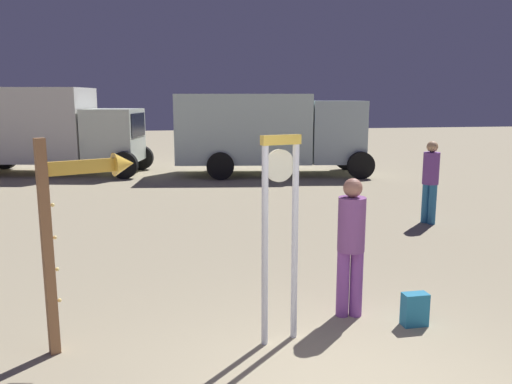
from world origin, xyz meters
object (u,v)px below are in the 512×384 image
box_truck_near (267,130)px  backpack (414,309)px  standing_clock (280,221)px  person_near_clock (351,240)px  box_truck_far (35,127)px  person_distant (430,178)px  arrow_sign (78,209)px

box_truck_near → backpack: bearing=-94.2°
standing_clock → person_near_clock: size_ratio=1.32×
standing_clock → box_truck_far: (-5.41, 14.02, 0.28)m
person_distant → box_truck_near: bearing=103.5°
backpack → person_distant: 5.36m
box_truck_near → box_truck_far: bearing=167.5°
person_near_clock → person_distant: 5.35m
person_near_clock → box_truck_near: size_ratio=0.25×
person_near_clock → backpack: bearing=-31.4°
box_truck_far → person_distant: bearing=-43.9°
person_near_clock → backpack: 1.08m
backpack → person_distant: (2.73, 4.54, 0.79)m
arrow_sign → person_distant: size_ratio=1.28×
standing_clock → arrow_sign: standing_clock is taller
arrow_sign → box_truck_far: bearing=103.7°
standing_clock → box_truck_near: size_ratio=0.33×
standing_clock → box_truck_far: size_ratio=0.30×
standing_clock → arrow_sign: size_ratio=1.00×
person_near_clock → box_truck_far: bearing=115.3°
standing_clock → arrow_sign: (-2.06, 0.30, 0.15)m
arrow_sign → backpack: (3.70, -0.23, -1.31)m
arrow_sign → box_truck_far: (-3.35, 13.72, 0.13)m
person_distant → box_truck_far: (-9.79, 9.41, 0.65)m
person_distant → box_truck_near: 7.89m
person_near_clock → box_truck_far: size_ratio=0.23×
person_near_clock → box_truck_far: (-6.40, 13.55, 0.67)m
backpack → box_truck_far: box_truck_far is taller
person_distant → person_near_clock: bearing=-129.2°
person_distant → box_truck_far: 13.59m
arrow_sign → person_near_clock: arrow_sign is taller
backpack → person_near_clock: bearing=148.6°
arrow_sign → person_near_clock: size_ratio=1.32×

